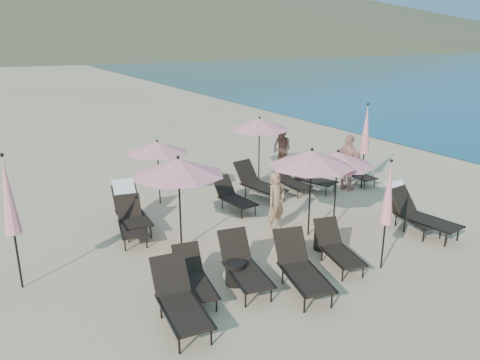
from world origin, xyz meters
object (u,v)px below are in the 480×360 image
umbrella_open_3 (157,147)px  lounger_11 (310,176)px  side_table_1 (321,240)px  lounger_4 (409,209)px  lounger_8 (233,196)px  beachgoer_c (349,163)px  umbrella_closed_0 (388,194)px  umbrella_open_4 (259,124)px  lounger_2 (301,267)px  lounger_12 (354,170)px  umbrella_open_1 (312,158)px  umbrella_closed_2 (8,197)px  lounger_3 (337,248)px  lounger_9 (258,182)px  lounger_1 (194,277)px  lounger_13 (243,265)px  umbrella_closed_1 (366,130)px  beachgoer_b (282,149)px  lounger_0 (180,299)px  lounger_6 (130,208)px  umbrella_open_0 (178,167)px  lounger_5 (422,215)px  side_table_0 (235,273)px  umbrella_open_2 (338,159)px  lounger_7 (132,221)px  beachgoer_a (276,202)px  lounger_10 (290,179)px

umbrella_open_3 → lounger_11: bearing=-13.9°
side_table_1 → lounger_4: bearing=-1.9°
lounger_8 → beachgoer_c: bearing=-10.7°
umbrella_closed_0 → umbrella_open_3: bearing=113.7°
lounger_4 → umbrella_open_4: 5.88m
lounger_2 → umbrella_closed_0: (2.08, -0.20, 1.26)m
lounger_12 → umbrella_open_1: (-4.11, -2.78, 1.58)m
umbrella_closed_2 → umbrella_open_3: bearing=37.9°
lounger_3 → lounger_9: size_ratio=0.84×
umbrella_closed_0 → umbrella_closed_2: bearing=156.4°
lounger_1 → lounger_13: (1.06, -0.13, 0.05)m
umbrella_open_4 → umbrella_closed_1: 3.53m
lounger_1 → beachgoer_b: (6.65, 6.57, 0.41)m
lounger_0 → lounger_4: lounger_4 is taller
lounger_12 → umbrella_closed_2: bearing=-170.2°
lounger_13 → umbrella_open_4: umbrella_open_4 is taller
lounger_6 → umbrella_open_0: umbrella_open_0 is taller
lounger_0 → lounger_5: bearing=10.1°
lounger_8 → side_table_0: 4.28m
lounger_4 → umbrella_open_2: (-1.62, 1.11, 1.34)m
lounger_9 → umbrella_closed_2: (-7.12, -2.28, 1.48)m
lounger_8 → lounger_12: (4.90, 0.24, 0.04)m
lounger_3 → lounger_13: bearing=-173.6°
lounger_9 → lounger_7: bearing=-178.8°
lounger_8 → umbrella_open_2: umbrella_open_2 is taller
umbrella_closed_0 → lounger_4: bearing=29.4°
beachgoer_c → umbrella_closed_2: bearing=82.6°
lounger_4 → umbrella_open_4: (-1.23, 5.56, 1.48)m
lounger_3 → lounger_13: 2.28m
lounger_7 → umbrella_open_4: (5.38, 2.52, 1.56)m
lounger_4 → umbrella_open_1: size_ratio=0.79×
lounger_8 → lounger_12: 4.90m
umbrella_closed_2 → beachgoer_b: bearing=25.3°
lounger_9 → lounger_0: bearing=-145.1°
beachgoer_a → lounger_4: bearing=-39.6°
lounger_6 → lounger_10: 5.44m
umbrella_open_1 → lounger_10: bearing=62.2°
lounger_3 → umbrella_open_4: bearing=86.5°
lounger_5 → umbrella_open_0: (-5.77, 2.22, 1.56)m
lounger_6 → lounger_7: lounger_6 is taller
umbrella_open_2 → lounger_3: bearing=-129.2°
lounger_0 → lounger_11: (6.69, 4.84, -0.03)m
lounger_0 → umbrella_closed_1: (8.26, 4.05, 1.51)m
umbrella_closed_0 → side_table_0: 3.62m
beachgoer_a → beachgoer_c: beachgoer_c is taller
lounger_12 → umbrella_closed_0: (-3.81, -5.01, 1.28)m
lounger_2 → beachgoer_b: (4.65, 7.39, 0.33)m
umbrella_open_0 → umbrella_closed_1: 7.16m
lounger_0 → lounger_6: lounger_6 is taller
lounger_2 → lounger_10: size_ratio=1.23×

